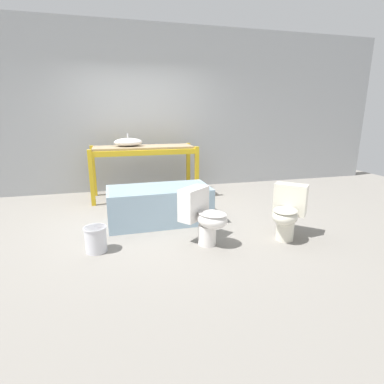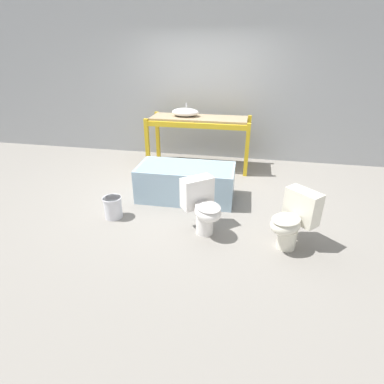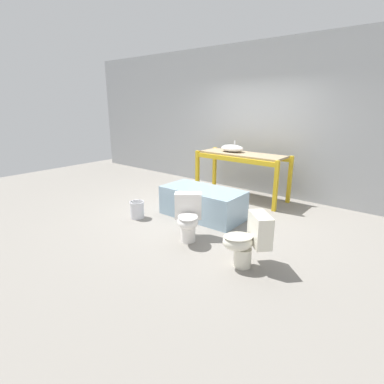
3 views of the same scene
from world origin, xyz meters
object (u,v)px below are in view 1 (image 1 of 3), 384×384
object	(u,v)px
sink_basin	(128,142)
toilet_far	(203,215)
bucket_white	(96,239)
toilet_near	(287,211)
bathtub_main	(159,202)

from	to	relation	value
sink_basin	toilet_far	size ratio (longest dim) A/B	0.74
toilet_far	bucket_white	bearing A→B (deg)	136.55
sink_basin	bucket_white	bearing A→B (deg)	-103.46
toilet_near	bucket_white	size ratio (longest dim) A/B	2.27
bathtub_main	toilet_near	world-z (taller)	toilet_near
bathtub_main	bucket_white	xyz separation A→B (m)	(-0.85, -0.78, -0.14)
bathtub_main	toilet_far	distance (m)	0.96
bathtub_main	bucket_white	distance (m)	1.17
toilet_near	bathtub_main	bearing A→B (deg)	-170.82
sink_basin	bucket_white	size ratio (longest dim) A/B	1.68
toilet_near	sink_basin	bearing A→B (deg)	169.64
toilet_near	toilet_far	distance (m)	1.07
sink_basin	bathtub_main	distance (m)	1.65
bathtub_main	toilet_far	world-z (taller)	toilet_far
bathtub_main	bucket_white	bearing A→B (deg)	-138.58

